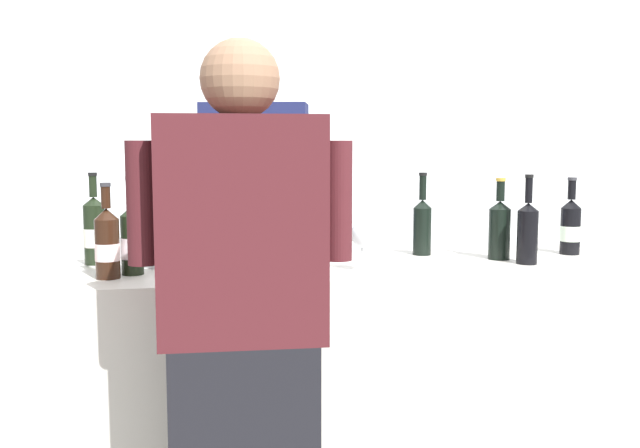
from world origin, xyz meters
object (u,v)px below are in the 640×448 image
(wine_bottle_6, at_px, (570,226))
(ice_bucket, at_px, (170,237))
(wine_bottle_1, at_px, (266,226))
(wine_bottle_9, at_px, (528,231))
(wine_bottle_3, at_px, (107,243))
(person_server, at_px, (256,268))
(wine_bottle_4, at_px, (94,231))
(person_guest, at_px, (243,357))
(wine_bottle_0, at_px, (132,240))
(wine_bottle_2, at_px, (500,228))
(wine_bottle_5, at_px, (310,232))
(wine_glass, at_px, (362,237))
(wine_bottle_8, at_px, (422,224))
(wine_bottle_7, at_px, (230,237))

(wine_bottle_6, bearing_deg, ice_bucket, 178.25)
(wine_bottle_1, distance_m, wine_bottle_9, 0.97)
(wine_bottle_1, height_order, wine_bottle_9, wine_bottle_1)
(wine_bottle_3, distance_m, person_server, 0.91)
(wine_bottle_3, xyz_separation_m, wine_bottle_4, (-0.07, 0.30, 0.01))
(wine_bottle_3, bearing_deg, wine_bottle_9, -0.05)
(person_guest, bearing_deg, wine_bottle_0, 121.74)
(wine_bottle_1, height_order, wine_bottle_2, wine_bottle_1)
(wine_bottle_2, distance_m, wine_bottle_5, 0.72)
(wine_bottle_2, relative_size, wine_glass, 1.78)
(ice_bucket, bearing_deg, wine_bottle_5, 2.26)
(wine_bottle_5, bearing_deg, wine_bottle_1, 164.14)
(wine_bottle_3, height_order, wine_bottle_8, wine_bottle_8)
(wine_bottle_6, height_order, wine_bottle_7, wine_bottle_7)
(wine_bottle_1, height_order, ice_bucket, wine_bottle_1)
(wine_bottle_6, bearing_deg, wine_glass, -166.61)
(person_guest, bearing_deg, wine_bottle_4, 121.69)
(wine_bottle_0, relative_size, wine_glass, 1.90)
(wine_bottle_9, relative_size, wine_glass, 1.88)
(wine_bottle_3, distance_m, wine_bottle_7, 0.40)
(wine_bottle_1, distance_m, wine_bottle_4, 0.63)
(person_guest, bearing_deg, wine_bottle_1, 78.35)
(wine_bottle_7, distance_m, person_guest, 0.52)
(wine_bottle_7, height_order, wine_glass, wine_bottle_7)
(wine_bottle_7, bearing_deg, wine_bottle_9, 1.05)
(wine_bottle_2, bearing_deg, wine_bottle_9, -64.94)
(wine_bottle_9, height_order, person_guest, person_guest)
(wine_bottle_9, bearing_deg, person_guest, -156.81)
(wine_bottle_3, height_order, wine_bottle_7, wine_bottle_7)
(wine_bottle_8, bearing_deg, wine_bottle_6, -9.56)
(wine_bottle_6, relative_size, person_guest, 0.18)
(wine_bottle_8, xyz_separation_m, person_server, (-0.61, 0.41, -0.23))
(wine_bottle_4, relative_size, wine_bottle_9, 1.02)
(wine_bottle_2, xyz_separation_m, person_server, (-0.87, 0.57, -0.23))
(wine_bottle_0, xyz_separation_m, wine_bottle_5, (0.64, 0.19, -0.01))
(wine_bottle_0, xyz_separation_m, person_server, (0.48, 0.63, -0.22))
(wine_bottle_6, distance_m, wine_bottle_9, 0.33)
(wine_bottle_0, bearing_deg, wine_glass, -7.08)
(ice_bucket, bearing_deg, wine_glass, -22.09)
(wine_bottle_3, relative_size, wine_bottle_6, 1.02)
(wine_bottle_0, height_order, person_server, person_server)
(wine_bottle_5, distance_m, person_guest, 0.82)
(wine_bottle_9, height_order, person_server, person_server)
(wine_bottle_7, xyz_separation_m, person_guest, (0.00, -0.44, -0.28))
(wine_bottle_4, relative_size, wine_bottle_8, 1.03)
(wine_bottle_9, distance_m, ice_bucket, 1.30)
(ice_bucket, distance_m, person_guest, 0.76)
(wine_bottle_1, xyz_separation_m, wine_bottle_8, (0.62, -0.02, -0.00))
(ice_bucket, bearing_deg, wine_bottle_1, 10.59)
(wine_bottle_9, bearing_deg, ice_bucket, 169.88)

